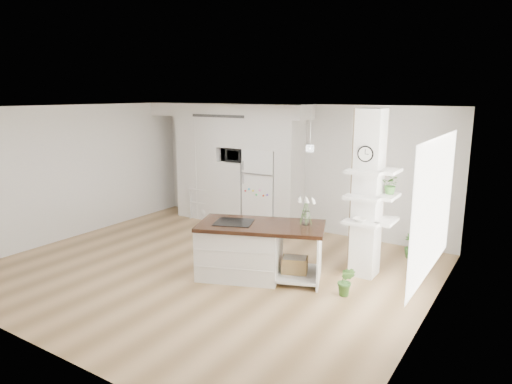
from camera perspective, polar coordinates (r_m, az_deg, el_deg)
floor at (r=7.90m, az=-5.93°, el=-9.54°), size 7.00×6.00×0.01m
room at (r=7.42m, az=-6.24°, el=3.89°), size 7.04×6.04×2.72m
cabinet_wall at (r=10.44m, az=-3.27°, el=4.41°), size 4.00×0.71×2.70m
refrigerator at (r=10.06m, az=1.10°, el=0.48°), size 0.78×0.69×1.75m
column at (r=7.37m, az=14.20°, el=-0.44°), size 0.69×0.90×2.70m
window at (r=6.29m, az=21.38°, el=-1.69°), size 0.00×2.40×2.40m
pendant_light at (r=6.60m, az=6.20°, el=5.18°), size 0.12×0.12×0.10m
kitchen_island at (r=7.42m, az=-1.09°, el=-7.10°), size 2.20×1.60×1.46m
bookshelf at (r=10.91m, az=-6.36°, el=-1.67°), size 0.65×0.43×0.73m
floor_plant_a at (r=6.92m, az=11.19°, el=-10.89°), size 0.27×0.22×0.46m
floor_plant_b at (r=8.76m, az=18.86°, el=-6.40°), size 0.32×0.32×0.45m
microwave at (r=10.30m, az=-2.63°, el=4.67°), size 0.54×0.37×0.30m
shelf_plant at (r=7.43m, az=16.52°, el=0.88°), size 0.27×0.23×0.30m
decor_bowl at (r=7.27m, az=12.89°, el=-3.40°), size 0.22×0.22×0.05m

